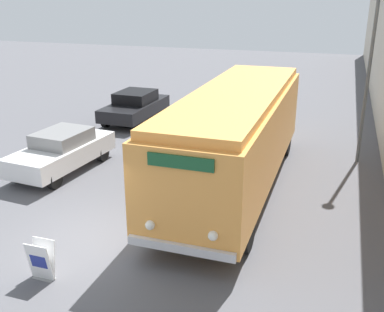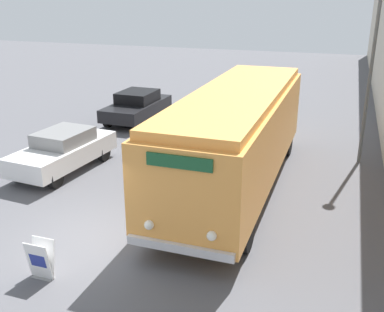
{
  "view_description": "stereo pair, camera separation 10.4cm",
  "coord_description": "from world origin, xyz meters",
  "views": [
    {
      "loc": [
        5.57,
        -8.57,
        5.88
      ],
      "look_at": [
        2.04,
        1.93,
        1.83
      ],
      "focal_mm": 42.0,
      "sensor_mm": 36.0,
      "label": 1
    },
    {
      "loc": [
        5.67,
        -8.54,
        5.88
      ],
      "look_at": [
        2.04,
        1.93,
        1.83
      ],
      "focal_mm": 42.0,
      "sensor_mm": 36.0,
      "label": 2
    }
  ],
  "objects": [
    {
      "name": "streetlamp",
      "position": [
        6.4,
        8.04,
        4.19
      ],
      "size": [
        0.36,
        0.36,
        6.47
      ],
      "color": "#595E60",
      "rests_on": "ground_plane"
    },
    {
      "name": "ground_plane",
      "position": [
        0.0,
        0.0,
        0.0
      ],
      "size": [
        80.0,
        80.0,
        0.0
      ],
      "primitive_type": "plane",
      "color": "#56565B"
    },
    {
      "name": "parked_car_near",
      "position": [
        -3.36,
        3.87,
        0.73
      ],
      "size": [
        2.04,
        4.22,
        1.42
      ],
      "rotation": [
        0.0,
        0.0,
        -0.08
      ],
      "color": "black",
      "rests_on": "ground_plane"
    },
    {
      "name": "vintage_bus",
      "position": [
        2.64,
        4.43,
        1.8
      ],
      "size": [
        2.61,
        10.16,
        3.14
      ],
      "color": "black",
      "rests_on": "ground_plane"
    },
    {
      "name": "sign_board",
      "position": [
        -0.15,
        -1.74,
        0.44
      ],
      "size": [
        0.56,
        0.34,
        0.91
      ],
      "color": "gray",
      "rests_on": "ground_plane"
    },
    {
      "name": "parked_car_mid",
      "position": [
        -3.75,
        10.53,
        0.75
      ],
      "size": [
        1.93,
        4.25,
        1.44
      ],
      "rotation": [
        0.0,
        0.0,
        -0.02
      ],
      "color": "black",
      "rests_on": "ground_plane"
    }
  ]
}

